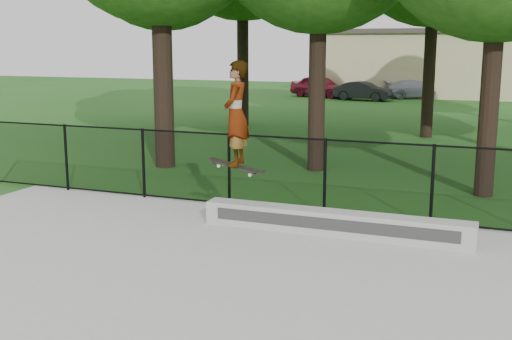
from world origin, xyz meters
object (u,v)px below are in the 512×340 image
Objects in this scene: car_a at (320,86)px; car_b at (363,91)px; skater_airborne at (236,115)px; car_c at (416,89)px; grind_ledge at (334,223)px.

car_a reaches higher than car_b.
car_a is 30.51m from skater_airborne.
skater_airborne reaches higher than car_c.
car_b reaches higher than grind_ledge.
skater_airborne is at bearing -147.73° from car_a.
car_a is 1.99× the size of skater_airborne.
grind_ledge is 1.29× the size of car_c.
grind_ledge is 2.35× the size of skater_airborne.
car_a is at bearing 106.13° from grind_ledge.
skater_airborne reaches higher than grind_ledge.
grind_ledge is 1.18× the size of car_a.
grind_ledge is 30.77m from car_c.
grind_ledge is at bearing 163.46° from car_c.
grind_ledge is 30.75m from car_a.
car_c is at bearing -59.77° from car_a.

